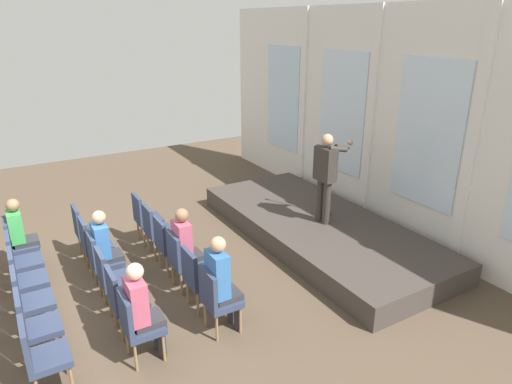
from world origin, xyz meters
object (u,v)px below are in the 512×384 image
speaker (326,172)px  audience_r0_c3 (186,244)px  chair_r1_c3 (111,276)px  audience_r0_c5 (221,280)px  chair_r1_c4 (123,297)px  chair_r1_c5 (136,322)px  chair_r0_c5 (216,297)px  chair_r0_c2 (167,242)px  chair_r2_c2 (24,276)px  chair_r1_c2 (101,258)px  chair_r1_c1 (92,242)px  mic_stand (324,197)px  chair_r2_c4 (33,323)px  chair_r1_c0 (85,228)px  chair_r2_c0 (17,242)px  chair_r0_c1 (155,228)px  chair_r2_c5 (40,354)px  chair_r0_c4 (198,275)px  audience_r1_c5 (142,307)px  chair_r2_c1 (20,258)px  audience_r1_c2 (105,246)px  chair_r2_c3 (28,298)px  audience_r2_c0 (21,231)px  chair_r0_c3 (181,257)px  chair_r0_c0 (144,216)px

speaker → audience_r0_c3: size_ratio=1.25×
chair_r1_c3 → audience_r0_c5: bearing=43.0°
chair_r1_c4 → chair_r1_c5: same height
chair_r0_c5 → audience_r0_c3: bearing=176.1°
chair_r0_c2 → audience_r0_c5: (1.81, 0.08, 0.23)m
chair_r0_c5 → chair_r2_c2: same height
chair_r1_c2 → chair_r2_c2: (0.00, -1.05, 0.00)m
chair_r1_c1 → chair_r1_c2: size_ratio=1.00×
mic_stand → chair_r2_c4: (1.08, -5.19, -0.19)m
chair_r1_c0 → chair_r2_c0: same height
chair_r0_c1 → chair_r2_c0: size_ratio=1.00×
mic_stand → chair_r1_c4: bearing=-75.4°
mic_stand → chair_r1_c5: (1.68, -4.14, -0.19)m
chair_r2_c5 → chair_r0_c4: bearing=106.1°
audience_r1_c5 → chair_r2_c5: size_ratio=1.39×
chair_r1_c2 → chair_r1_c3: size_ratio=1.00×
audience_r1_c5 → chair_r1_c5: bearing=-90.0°
chair_r0_c5 → chair_r1_c4: 1.21m
speaker → chair_r1_c2: size_ratio=1.76×
chair_r1_c1 → audience_r1_c5: bearing=1.9°
mic_stand → chair_r0_c5: 3.53m
chair_r1_c5 → audience_r1_c5: size_ratio=0.72×
chair_r0_c2 → chair_r1_c0: same height
chair_r1_c0 → chair_r2_c0: size_ratio=1.00×
chair_r1_c2 → chair_r0_c5: bearing=30.1°
chair_r0_c4 → chair_r2_c0: 3.19m
audience_r0_c5 → chair_r2_c1: (-2.41, -2.17, -0.23)m
chair_r1_c3 → chair_r1_c5: same height
audience_r1_c2 → chair_r0_c5: bearing=28.1°
chair_r1_c1 → chair_r1_c5: bearing=0.0°
chair_r1_c4 → chair_r2_c4: (0.00, -1.05, 0.00)m
audience_r0_c5 → chair_r2_c3: bearing=-119.0°
speaker → audience_r2_c0: 5.17m
mic_stand → chair_r2_c5: (1.68, -5.19, -0.19)m
audience_r1_c5 → chair_r2_c3: size_ratio=1.39×
chair_r0_c1 → chair_r1_c2: bearing=-60.1°
chair_r1_c1 → chair_r1_c4: 1.81m
chair_r1_c0 → chair_r2_c2: same height
chair_r1_c5 → chair_r2_c3: 1.60m
chair_r1_c4 → chair_r2_c0: same height
chair_r0_c3 → chair_r0_c5: bearing=0.0°
chair_r1_c1 → audience_r1_c5: (2.41, 0.08, 0.19)m
audience_r1_c5 → speaker: bearing=110.2°
chair_r0_c4 → chair_r1_c2: bearing=-139.0°
chair_r2_c0 → chair_r0_c1: bearing=73.9°
chair_r1_c3 → chair_r1_c1: bearing=180.0°
chair_r1_c0 → chair_r1_c4: size_ratio=1.00×
chair_r1_c3 → mic_stand: bearing=96.6°
chair_r1_c1 → chair_r1_c3: (1.21, 0.00, 0.00)m
chair_r0_c0 → speaker: bearing=60.8°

